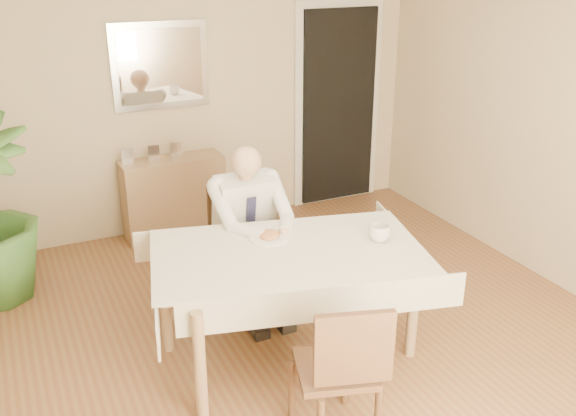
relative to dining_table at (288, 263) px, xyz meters
name	(u,v)px	position (x,y,z in m)	size (l,w,h in m)	color
room	(313,173)	(0.10, -0.14, 0.63)	(5.00, 5.02, 2.60)	brown
doorway	(338,107)	(1.65, 2.32, 0.33)	(0.96, 0.07, 2.10)	silver
mirror	(160,66)	(-0.15, 2.33, 0.88)	(0.86, 0.04, 0.76)	silver
dining_table	(288,263)	(0.00, 0.00, 0.00)	(1.94, 1.40, 0.75)	olive
chair_far	(239,236)	(0.00, 0.88, -0.18)	(0.43, 0.43, 0.87)	#462917
chair_near	(342,366)	(-0.09, -0.86, -0.18)	(0.51, 0.52, 0.87)	#462917
seated_man	(253,225)	(0.00, 0.59, 0.02)	(0.48, 0.72, 1.24)	silver
plate	(269,238)	(-0.04, 0.22, 0.09)	(0.26, 0.26, 0.02)	white
food	(269,235)	(-0.04, 0.22, 0.11)	(0.14, 0.14, 0.06)	brown
knife	(278,238)	(0.00, 0.16, 0.11)	(0.01, 0.01, 0.13)	silver
fork	(267,240)	(-0.08, 0.16, 0.11)	(0.01, 0.01, 0.13)	silver
coffee_mug	(379,233)	(0.60, -0.11, 0.14)	(0.14, 0.14, 0.11)	white
sideboard	(174,197)	(-0.15, 2.18, -0.30)	(0.93, 0.31, 0.74)	olive
photo_frame_left	(127,157)	(-0.54, 2.19, 0.14)	(0.10, 0.02, 0.14)	silver
photo_frame_center	(154,153)	(-0.30, 2.20, 0.14)	(0.10, 0.02, 0.14)	silver
photo_frame_right	(176,150)	(-0.10, 2.21, 0.14)	(0.10, 0.02, 0.14)	silver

